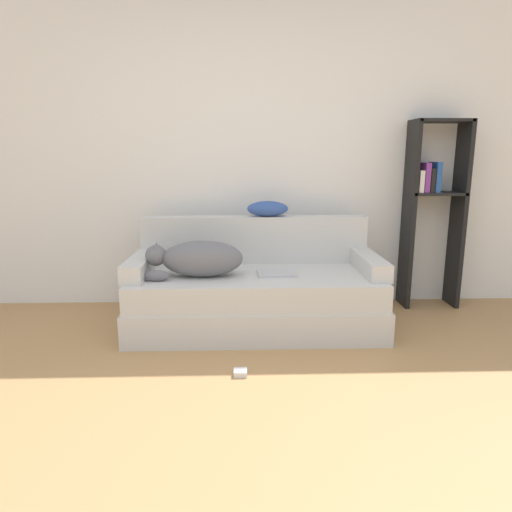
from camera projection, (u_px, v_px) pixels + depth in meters
ground_plane at (262, 472)px, 1.89m from camera, size 20.00×20.00×0.00m
wall_back at (250, 148)px, 3.89m from camera, size 8.12×0.06×2.70m
couch at (256, 301)px, 3.46m from camera, size 1.86×0.86×0.43m
couch_backrest at (254, 239)px, 3.72m from camera, size 1.82×0.15×0.38m
couch_arm_left at (140, 266)px, 3.37m from camera, size 0.15×0.67×0.13m
couch_arm_right at (369, 264)px, 3.42m from camera, size 0.15×0.67×0.13m
dog at (198, 259)px, 3.28m from camera, size 0.70×0.30×0.26m
laptop at (277, 273)px, 3.37m from camera, size 0.29×0.23×0.02m
throw_pillow at (268, 209)px, 3.67m from camera, size 0.33×0.17×0.12m
bookshelf at (433, 202)px, 3.85m from camera, size 0.47×0.26×1.58m
power_adapter at (240, 373)px, 2.73m from camera, size 0.08×0.08×0.03m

